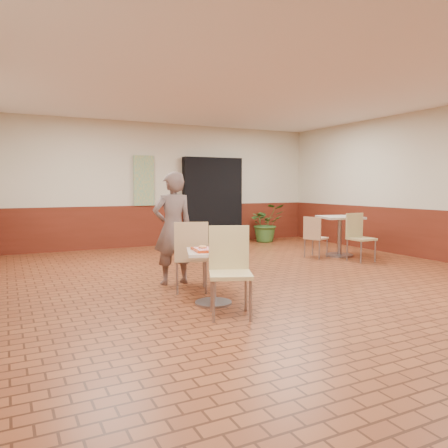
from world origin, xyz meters
name	(u,v)px	position (x,y,z in m)	size (l,w,h in m)	color
room_shell	(280,184)	(0.00, 0.00, 1.50)	(8.01, 10.01, 3.01)	brown
wainscot_band	(280,252)	(0.00, 0.00, 0.50)	(8.00, 10.00, 1.00)	#541C10
corridor_doorway	(213,200)	(1.20, 4.88, 1.10)	(1.60, 0.22, 2.20)	black
promo_poster	(144,181)	(-0.60, 4.94, 1.60)	(0.50, 0.03, 1.20)	gray
main_table	(213,268)	(-1.31, -0.49, 0.45)	(0.64, 0.64, 0.67)	beige
chair_main_front	(230,266)	(-1.34, -0.98, 0.57)	(0.61, 0.61, 1.02)	tan
chair_main_back	(191,253)	(-1.34, 0.19, 0.55)	(0.59, 0.59, 0.99)	tan
customer	(173,228)	(-1.38, 0.80, 0.84)	(0.61, 0.40, 1.68)	#6A5652
serving_tray	(213,249)	(-1.31, -0.49, 0.69)	(0.49, 0.38, 0.03)	#B42F0D
ring_donut	(203,247)	(-1.44, -0.43, 0.72)	(0.10, 0.10, 0.03)	#EF9C57
long_john_donut	(222,247)	(-1.22, -0.54, 0.72)	(0.14, 0.08, 0.04)	#B59135
paper_cup	(218,243)	(-1.20, -0.38, 0.75)	(0.08, 0.08, 0.10)	white
second_table	(340,229)	(2.69, 1.74, 0.56)	(0.79, 0.79, 0.84)	#B7A793
chair_second_left	(314,235)	(2.05, 1.77, 0.47)	(0.51, 0.51, 0.84)	tan
chair_second_front	(359,234)	(2.60, 1.10, 0.52)	(0.44, 0.44, 0.94)	tan
potted_plant	(266,223)	(2.53, 4.40, 0.50)	(0.90, 0.78, 1.00)	#335C24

